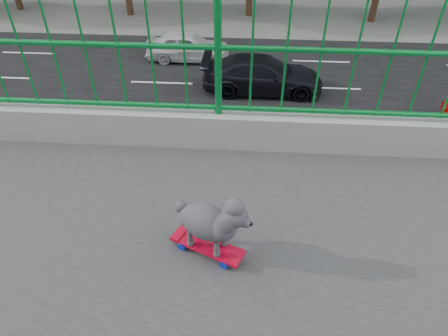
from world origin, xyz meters
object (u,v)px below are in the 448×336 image
Objects in this scene: poodle at (210,221)px; car_1 at (169,159)px; car_3 at (262,75)px; skateboard at (208,246)px; car_4 at (188,46)px.

car_1 is at bearing -140.82° from poodle.
car_1 is 0.77× the size of car_3.
skateboard reaches higher than car_3.
car_3 is at bearing -158.68° from poodle.
poodle is 19.96m from car_4.
car_1 is (-8.98, -2.38, -6.35)m from skateboard.
car_4 is (-9.60, -0.71, 0.04)m from car_1.
skateboard is at bearing 14.85° from car_1.
car_3 is at bearing 153.56° from car_1.
car_4 is at bearing 50.59° from car_3.
skateboard is at bearing -90.00° from poodle.
car_1 is 7.15m from car_3.
skateboard reaches higher than car_4.
poodle is at bearing 177.12° from car_3.
poodle is at bearing -170.48° from car_4.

